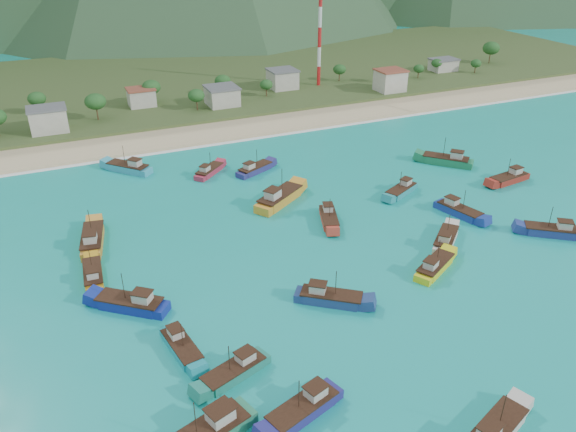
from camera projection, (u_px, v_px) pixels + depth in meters
name	position (u px, v px, depth m)	size (l,w,h in m)	color
ground	(296.00, 285.00, 93.30)	(600.00, 600.00, 0.00)	#0C8683
beach	(179.00, 137.00, 157.22)	(400.00, 18.00, 1.20)	beige
land	(139.00, 85.00, 206.58)	(400.00, 110.00, 2.40)	#385123
surf_line	(188.00, 148.00, 149.54)	(400.00, 2.50, 0.08)	white
village	(169.00, 98.00, 174.66)	(215.20, 31.74, 7.21)	beige
vegetation	(157.00, 97.00, 174.24)	(278.16, 25.27, 8.95)	#235623
radio_tower	(320.00, 27.00, 191.35)	(1.20, 1.20, 39.72)	red
boat_0	(435.00, 267.00, 96.95)	(10.51, 7.65, 6.10)	yellow
boat_1	(552.00, 231.00, 107.92)	(10.59, 9.04, 6.40)	navy
boat_2	(182.00, 347.00, 78.79)	(4.38, 10.04, 5.73)	teal
boat_3	(401.00, 191.00, 124.30)	(10.23, 7.09, 5.89)	teal
boat_4	(129.00, 168.00, 135.25)	(10.37, 10.86, 6.85)	teal
boat_7	(255.00, 170.00, 134.87)	(10.45, 7.11, 6.00)	navy
boat_8	(329.00, 219.00, 112.77)	(6.17, 10.37, 5.89)	#B03928
boat_9	(279.00, 198.00, 120.04)	(13.47, 10.86, 8.00)	orange
boat_11	(509.00, 179.00, 129.89)	(11.11, 4.61, 6.37)	maroon
boat_12	(330.00, 298.00, 88.83)	(10.64, 9.12, 6.44)	navy
boat_13	(235.00, 372.00, 74.48)	(10.52, 6.14, 5.97)	#1D7B6A
boat_14	(304.00, 409.00, 68.70)	(11.26, 6.39, 6.39)	navy
boat_15	(93.00, 275.00, 94.80)	(3.59, 10.06, 5.84)	#C28B18
boat_22	(446.00, 240.00, 105.17)	(9.80, 9.15, 6.13)	beige
boat_23	(495.00, 432.00, 65.68)	(11.30, 6.84, 6.42)	beige
boat_25	(209.00, 172.00, 133.99)	(8.94, 8.54, 5.64)	#A72940
boat_26	(459.00, 211.00, 115.46)	(5.75, 11.02, 6.25)	navy
boat_27	(447.00, 161.00, 139.28)	(11.01, 11.51, 7.27)	#1C794C
boat_28	(93.00, 240.00, 104.72)	(5.70, 12.63, 7.20)	gold
boat_29	(131.00, 304.00, 87.34)	(11.22, 9.94, 6.87)	navy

